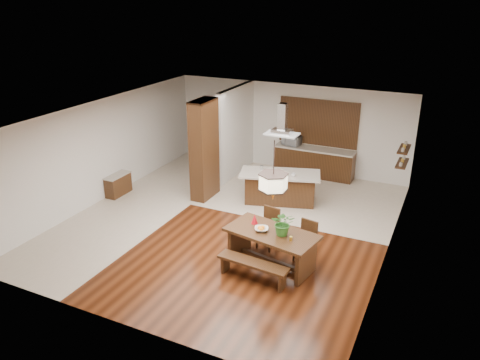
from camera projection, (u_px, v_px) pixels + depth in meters
The scene contains 25 objects.
room_shell at pixel (229, 148), 11.59m from camera, with size 9.00×9.04×2.92m.
tile_hallway at pixel (144, 203), 13.44m from camera, with size 2.50×9.00×0.01m, color beige.
tile_kitchen at pixel (304, 195), 13.96m from camera, with size 5.50×4.00×0.01m, color beige.
soffit_band at pixel (229, 115), 11.28m from camera, with size 8.00×9.00×0.02m, color #3D240F.
partition_pier at pixel (204, 150), 13.38m from camera, with size 0.45×1.00×2.90m, color black.
partition_stub at pixel (236, 131), 15.14m from camera, with size 0.18×2.40×2.90m, color silver.
hallway_console at pixel (118, 185), 13.92m from camera, with size 0.37×0.88×0.63m, color black.
hallway_doorway at pixel (217, 130), 16.72m from camera, with size 1.10×0.20×2.10m, color black.
rear_counter at pixel (314, 162), 15.31m from camera, with size 2.60×0.62×0.95m.
kitchen_window at pixel (319, 122), 15.05m from camera, with size 2.60×0.08×1.50m, color #AA6B33.
shelf_lower at pixel (402, 163), 12.49m from camera, with size 0.26×0.90×0.04m, color black.
shelf_upper at pixel (404, 149), 12.34m from camera, with size 0.26×0.90×0.04m, color black.
dining_table at pixel (272, 241), 10.20m from camera, with size 2.13×1.34×0.83m.
dining_bench at pixel (253, 271), 9.80m from camera, with size 1.56×0.34×0.44m, color black, non-canonical shape.
dining_chair_left at pixel (267, 229), 10.97m from camera, with size 0.43×0.43×0.98m, color black, non-canonical shape.
dining_chair_right at pixel (305, 242), 10.43m from camera, with size 0.41×0.41×0.94m, color black, non-canonical shape.
pendant_lantern at pixel (274, 171), 9.58m from camera, with size 0.64×0.64×1.31m, color beige, non-canonical shape.
foliage_plant at pixel (283, 223), 9.90m from camera, with size 0.50×0.43×0.55m, color #2D6923.
fruit_bowl at pixel (261, 229), 10.16m from camera, with size 0.30×0.30×0.07m, color beige.
napkin_cone at pixel (255, 219), 10.44m from camera, with size 0.15×0.15×0.23m, color red.
gold_ornament at pixel (291, 239), 9.75m from camera, with size 0.07×0.07×0.09m, color gold.
kitchen_island at pixel (280, 187), 13.33m from camera, with size 2.42×1.57×0.92m.
range_hood at pixel (282, 119), 12.59m from camera, with size 0.90×0.55×0.87m, color silver, non-canonical shape.
island_cup at pixel (293, 175), 12.87m from camera, with size 0.12×0.12×0.09m, color white.
microwave at pixel (292, 140), 15.38m from camera, with size 0.58×0.39×0.32m, color #B3B6BA.
Camera 1 is at (4.95, -9.88, 5.66)m, focal length 35.00 mm.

